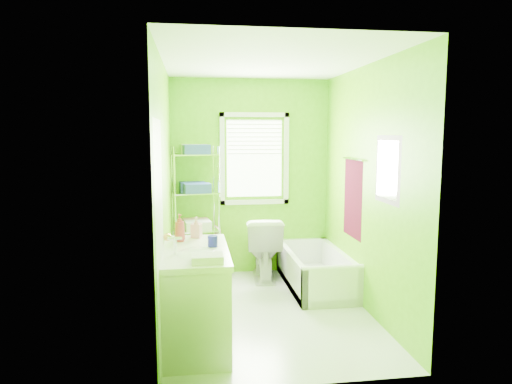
{
  "coord_description": "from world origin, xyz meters",
  "views": [
    {
      "loc": [
        -0.78,
        -4.59,
        1.89
      ],
      "look_at": [
        -0.1,
        0.25,
        1.26
      ],
      "focal_mm": 32.0,
      "sensor_mm": 36.0,
      "label": 1
    }
  ],
  "objects": [
    {
      "name": "room_envelope",
      "position": [
        0.0,
        0.0,
        1.55
      ],
      "size": [
        2.14,
        2.94,
        2.62
      ],
      "color": "#58AB08",
      "rests_on": "ground"
    },
    {
      "name": "wire_shelf_unit",
      "position": [
        -0.72,
        1.27,
        1.07
      ],
      "size": [
        0.63,
        0.51,
        1.75
      ],
      "color": "silver",
      "rests_on": "ground"
    },
    {
      "name": "door",
      "position": [
        -1.04,
        -1.0,
        1.0
      ],
      "size": [
        0.09,
        0.8,
        2.0
      ],
      "color": "white",
      "rests_on": "ground"
    },
    {
      "name": "ground",
      "position": [
        0.0,
        0.0,
        0.0
      ],
      "size": [
        2.9,
        2.9,
        0.0
      ],
      "primitive_type": "plane",
      "color": "silver",
      "rests_on": "ground"
    },
    {
      "name": "toilet",
      "position": [
        0.13,
        1.14,
        0.41
      ],
      "size": [
        0.53,
        0.84,
        0.82
      ],
      "primitive_type": "imported",
      "rotation": [
        0.0,
        0.0,
        3.06
      ],
      "color": "white",
      "rests_on": "ground"
    },
    {
      "name": "window",
      "position": [
        0.05,
        1.42,
        1.61
      ],
      "size": [
        0.92,
        0.05,
        1.22
      ],
      "color": "white",
      "rests_on": "ground"
    },
    {
      "name": "vanity",
      "position": [
        -0.77,
        -0.62,
        0.46
      ],
      "size": [
        0.59,
        1.16,
        1.13
      ],
      "color": "silver",
      "rests_on": "ground"
    },
    {
      "name": "bathtub",
      "position": [
        0.71,
        0.68,
        0.15
      ],
      "size": [
        0.69,
        1.47,
        0.47
      ],
      "color": "white",
      "rests_on": "ground"
    },
    {
      "name": "right_wall_decor",
      "position": [
        1.04,
        -0.02,
        1.32
      ],
      "size": [
        0.04,
        1.48,
        1.17
      ],
      "color": "#49081B",
      "rests_on": "ground"
    }
  ]
}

